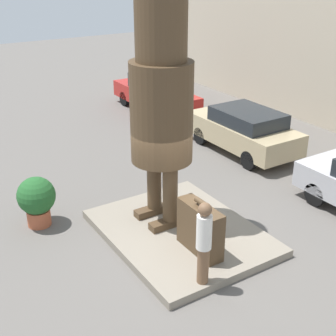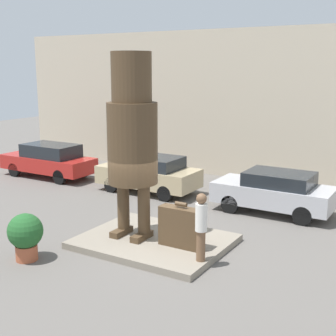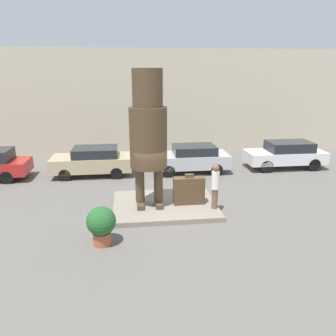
# 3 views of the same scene
# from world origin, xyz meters

# --- Properties ---
(ground_plane) EXTENTS (60.00, 60.00, 0.00)m
(ground_plane) POSITION_xyz_m (0.00, 0.00, 0.00)
(ground_plane) COLOR #605B56
(pedestal) EXTENTS (4.18, 3.29, 0.19)m
(pedestal) POSITION_xyz_m (0.00, 0.00, 0.10)
(pedestal) COLOR gray
(pedestal) RESTS_ON ground_plane
(building_backdrop) EXTENTS (28.00, 0.60, 6.78)m
(building_backdrop) POSITION_xyz_m (0.00, 9.37, 3.39)
(building_backdrop) COLOR beige
(building_backdrop) RESTS_ON ground_plane
(statue_figure) EXTENTS (1.44, 1.44, 5.32)m
(statue_figure) POSITION_xyz_m (-0.64, -0.13, 3.30)
(statue_figure) COLOR #4C3823
(statue_figure) RESTS_ON pedestal
(giant_suitcase) EXTENTS (1.25, 0.39, 1.28)m
(giant_suitcase) POSITION_xyz_m (0.97, -0.14, 0.76)
(giant_suitcase) COLOR #4C3823
(giant_suitcase) RESTS_ON pedestal
(tourist) EXTENTS (0.31, 0.31, 1.80)m
(tourist) POSITION_xyz_m (1.89, -0.73, 1.18)
(tourist) COLOR brown
(tourist) RESTS_ON pedestal
(parked_car_tan) EXTENTS (4.19, 1.81, 1.52)m
(parked_car_tan) POSITION_xyz_m (-3.34, 4.81, 0.81)
(parked_car_tan) COLOR tan
(parked_car_tan) RESTS_ON ground_plane
(parked_car_silver) EXTENTS (4.14, 1.78, 1.50)m
(parked_car_silver) POSITION_xyz_m (2.00, 4.74, 0.80)
(parked_car_silver) COLOR #B7B7BC
(parked_car_silver) RESTS_ON ground_plane
(parked_car_white) EXTENTS (4.46, 1.74, 1.55)m
(parked_car_white) POSITION_xyz_m (7.54, 4.87, 0.83)
(parked_car_white) COLOR silver
(parked_car_white) RESTS_ON ground_plane
(planter_pot) EXTENTS (0.95, 0.95, 1.29)m
(planter_pot) POSITION_xyz_m (-2.34, -2.70, 0.73)
(planter_pot) COLOR #AD5638
(planter_pot) RESTS_ON ground_plane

